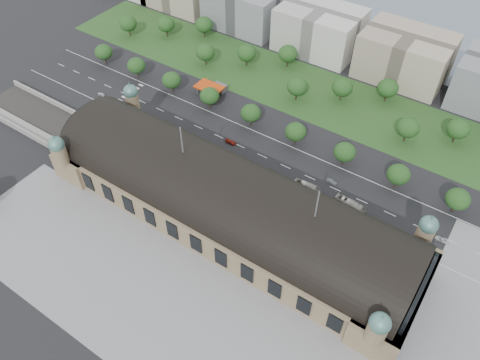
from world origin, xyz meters
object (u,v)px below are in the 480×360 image
Objects in this scene: traffic_car_5 at (332,181)px; traffic_car_6 at (441,239)px; traffic_car_1 at (132,94)px; parked_car_0 at (120,118)px; parked_car_5 at (173,145)px; traffic_car_3 at (231,142)px; parked_car_4 at (212,161)px; bus_east at (350,204)px; parked_car_2 at (134,119)px; parked_car_3 at (154,133)px; parked_car_6 at (185,143)px; parked_car_1 at (147,132)px; bus_west at (229,158)px; bus_mid at (306,186)px; traffic_car_0 at (101,94)px; petrol_station at (215,87)px; traffic_car_4 at (307,192)px.

traffic_car_5 is 47.93m from traffic_car_6.
traffic_car_5 reaches higher than traffic_car_1.
parked_car_0 is 0.80× the size of parked_car_5.
parked_car_0 is (-54.45, -15.45, -0.11)m from traffic_car_3.
bus_east reaches higher than parked_car_4.
traffic_car_1 is at bearing -167.13° from parked_car_2.
parked_car_2 is at bearing -86.44° from traffic_car_6.
parked_car_3 is (20.69, 0.80, 0.01)m from parked_car_0.
traffic_car_3 reaches higher than parked_car_0.
parked_car_2 is 31.41m from parked_car_6.
parked_car_6 is at bearing -102.06° from traffic_car_1.
bus_east reaches higher than parked_car_1.
parked_car_4 reaches higher than parked_car_3.
parked_car_2 is at bearing 87.75° from bus_west.
bus_mid reaches higher than parked_car_1.
traffic_car_0 reaches higher than traffic_car_1.
parked_car_4 is at bearing 99.21° from bus_mid.
traffic_car_4 is at bearing -26.19° from petrol_station.
petrol_station is at bearing 121.32° from parked_car_2.
parked_car_6 is at bearing -137.98° from parked_car_4.
traffic_car_5 is at bearing -88.71° from traffic_car_3.
traffic_car_0 reaches higher than parked_car_3.
petrol_station is at bearing 74.68° from bus_east.
traffic_car_0 is at bearing 128.98° from traffic_car_1.
bus_east reaches higher than parked_car_6.
parked_car_2 is at bearing -137.89° from parked_car_5.
petrol_station is 42.22m from parked_car_6.
petrol_station is 44.98m from parked_car_1.
traffic_car_4 reaches higher than parked_car_5.
parked_car_5 is (55.26, -9.39, -0.03)m from traffic_car_0.
traffic_car_5 is at bearing -17.49° from petrol_station.
parked_car_1 is 1.11× the size of parked_car_6.
parked_car_0 is at bearing -128.60° from parked_car_4.
parked_car_4 is at bearing 61.24° from parked_car_0.
parked_car_6 is (-60.74, -4.29, -0.04)m from traffic_car_4.
traffic_car_6 is at bearing 58.91° from parked_car_4.
traffic_car_0 reaches higher than traffic_car_6.
traffic_car_0 is 56.05m from parked_car_5.
traffic_car_3 is at bearing 76.42° from parked_car_0.
parked_car_0 is at bearing -85.40° from traffic_car_6.
traffic_car_5 is at bearing 93.33° from traffic_car_0.
parked_car_6 is at bearing 67.29° from parked_car_1.
petrol_station is 3.16× the size of traffic_car_4.
traffic_car_5 is 0.89× the size of parked_car_5.
traffic_car_0 is 15.77m from traffic_car_1.
parked_car_1 is (17.57, -0.75, 0.10)m from parked_car_0.
parked_car_4 is at bearing 53.43° from parked_car_2.
parked_car_5 is 27.56m from bus_west.
traffic_car_1 is 1.07× the size of parked_car_3.
traffic_car_1 is at bearing 82.89° from bus_mid.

